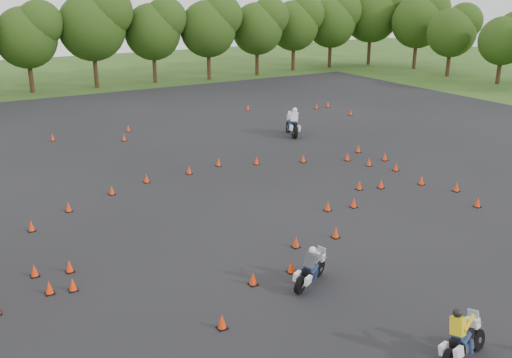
{
  "coord_description": "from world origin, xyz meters",
  "views": [
    {
      "loc": [
        -12.88,
        -17.76,
        9.76
      ],
      "look_at": [
        0.0,
        4.0,
        1.2
      ],
      "focal_mm": 40.0,
      "sensor_mm": 36.0,
      "label": 1
    }
  ],
  "objects": [
    {
      "name": "rider_yellow",
      "position": [
        -1.19,
        -9.29,
        0.79
      ],
      "size": [
        2.13,
        1.03,
        1.58
      ],
      "primitive_type": null,
      "rotation": [
        0.0,
        0.0,
        0.2
      ],
      "color": "yellow",
      "rests_on": "ground"
    },
    {
      "name": "rider_white",
      "position": [
        8.69,
        13.93,
        0.99
      ],
      "size": [
        1.62,
        2.66,
        1.97
      ],
      "primitive_type": null,
      "rotation": [
        0.0,
        0.0,
        1.22
      ],
      "color": "silver",
      "rests_on": "ground"
    },
    {
      "name": "rider_grey",
      "position": [
        -2.42,
        -3.65,
        0.78
      ],
      "size": [
        2.06,
        1.47,
        1.54
      ],
      "primitive_type": null,
      "rotation": [
        0.0,
        0.0,
        0.48
      ],
      "color": "#44464D",
      "rests_on": "ground"
    },
    {
      "name": "asphalt_pad",
      "position": [
        0.0,
        6.0,
        0.01
      ],
      "size": [
        62.0,
        62.0,
        0.0
      ],
      "primitive_type": "plane",
      "color": "black",
      "rests_on": "ground"
    },
    {
      "name": "traffic_cones",
      "position": [
        -0.0,
        5.54,
        0.23
      ],
      "size": [
        36.26,
        32.78,
        0.45
      ],
      "color": "#F9360A",
      "rests_on": "asphalt_pad"
    },
    {
      "name": "treeline",
      "position": [
        4.31,
        35.26,
        4.59
      ],
      "size": [
        87.27,
        32.21,
        11.15
      ],
      "color": "#253F12",
      "rests_on": "ground"
    },
    {
      "name": "ground",
      "position": [
        0.0,
        0.0,
        0.0
      ],
      "size": [
        140.0,
        140.0,
        0.0
      ],
      "primitive_type": "plane",
      "color": "#2D5119",
      "rests_on": "ground"
    }
  ]
}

